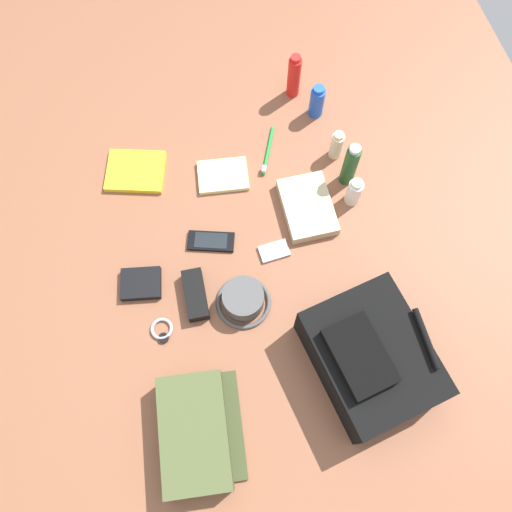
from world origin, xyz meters
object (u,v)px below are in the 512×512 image
toiletry_pouch (196,433)px  wallet (141,284)px  notepad (223,176)px  sunglasses_case (195,295)px  folded_towel (307,207)px  paperback_novel (136,171)px  media_player (274,251)px  toothpaste_tube (354,192)px  lotion_bottle (337,145)px  toothbrush (268,153)px  sunscreen_spray (294,76)px  cell_phone (211,241)px  shampoo_bottle (350,165)px  backpack (370,357)px  deodorant_spray (317,101)px  wristwatch (162,330)px  bucket_hat (243,300)px

toiletry_pouch → wallet: bearing=-171.1°
wallet → notepad: size_ratio=0.73×
notepad → sunglasses_case: sunglasses_case is taller
toiletry_pouch → folded_towel: toiletry_pouch is taller
paperback_novel → media_player: 0.49m
toothpaste_tube → folded_towel: size_ratio=0.53×
lotion_bottle → toothbrush: size_ratio=0.66×
sunscreen_spray → lotion_bottle: bearing=13.3°
cell_phone → notepad: (-0.20, 0.08, 0.00)m
shampoo_bottle → sunglasses_case: 0.58m
media_player → toothbrush: (-0.32, 0.07, 0.00)m
toiletry_pouch → backpack: bearing=97.7°
toothpaste_tube → sunglasses_case: 0.54m
deodorant_spray → media_player: (0.43, -0.26, -0.05)m
deodorant_spray → toothpaste_tube: 0.33m
notepad → toothbrush: bearing=113.7°
wristwatch → deodorant_spray: bearing=133.3°
toiletry_pouch → cell_phone: (-0.50, 0.15, -0.03)m
wristwatch → toothbrush: toothbrush is taller
folded_towel → wallet: bearing=-78.3°
cell_phone → wristwatch: size_ratio=2.05×
cell_phone → folded_towel: (-0.03, 0.30, 0.01)m
sunscreen_spray → toothpaste_tube: sunscreen_spray is taller
deodorant_spray → sunscreen_spray: bearing=-152.7°
toothpaste_tube → sunglasses_case: (0.18, -0.51, -0.03)m
toothbrush → folded_towel: 0.22m
backpack → folded_towel: size_ratio=1.88×
toiletry_pouch → cell_phone: 0.53m
wristwatch → sunglasses_case: bearing=122.5°
deodorant_spray → lotion_bottle: deodorant_spray is taller
shampoo_bottle → toothbrush: shampoo_bottle is taller
bucket_hat → toothbrush: bucket_hat is taller
toothpaste_tube → wallet: size_ratio=0.96×
sunscreen_spray → notepad: (0.25, -0.29, -0.07)m
shampoo_bottle → cell_phone: size_ratio=1.19×
notepad → folded_towel: size_ratio=0.75×
deodorant_spray → lotion_bottle: size_ratio=1.12×
backpack → shampoo_bottle: 0.55m
shampoo_bottle → sunglasses_case: size_ratio=1.23×
sunscreen_spray → toothbrush: sunscreen_spray is taller
lotion_bottle → toothpaste_tube: lotion_bottle is taller
toiletry_pouch → folded_towel: bearing=140.0°
sunscreen_spray → deodorant_spray: 0.11m
toothpaste_tube → paperback_novel: (-0.26, -0.61, -0.04)m
sunscreen_spray → toothbrush: bearing=-34.3°
deodorant_spray → notepad: deodorant_spray is taller
shampoo_bottle → media_player: size_ratio=1.99×
media_player → wristwatch: size_ratio=1.22×
toiletry_pouch → lotion_bottle: (-0.70, 0.59, 0.01)m
wristwatch → sunglasses_case: 0.13m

